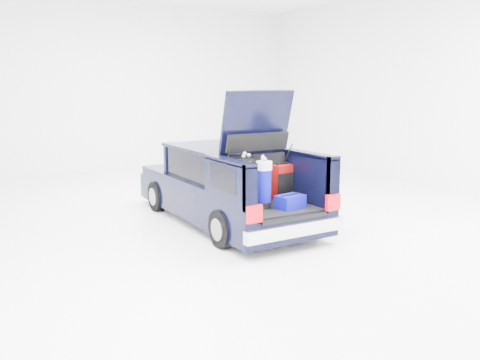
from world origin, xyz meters
TOP-DOWN VIEW (x-y plane):
  - ground at (0.00, 0.00)m, footprint 14.00×14.00m
  - car at (-0.00, 0.11)m, footprint 1.87×4.65m
  - red_suitcase at (0.50, -1.09)m, footprint 0.42×0.31m
  - black_golf_bag at (-0.36, -1.30)m, footprint 0.33×0.36m
  - blue_golf_bag at (-0.14, -1.49)m, footprint 0.32×0.32m
  - blue_duffel at (0.21, -1.73)m, footprint 0.49×0.36m

SIDE VIEW (x-z plane):
  - ground at x=0.00m, z-range 0.00..0.00m
  - car at x=0.00m, z-range -0.56..1.91m
  - blue_duffel at x=0.21m, z-range 0.59..0.83m
  - red_suitcase at x=0.50m, z-range 0.58..1.22m
  - blue_golf_bag at x=-0.14m, z-range 0.56..1.42m
  - black_golf_bag at x=-0.36m, z-range 0.56..1.45m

